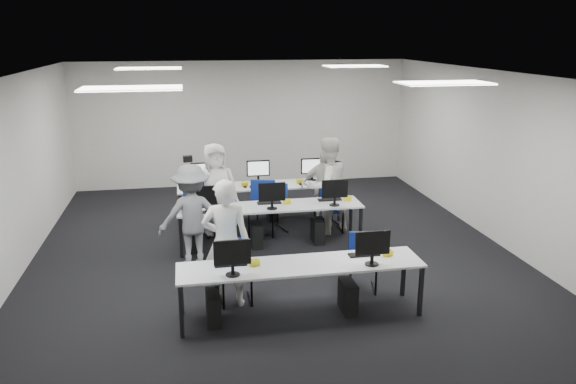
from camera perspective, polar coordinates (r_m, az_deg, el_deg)
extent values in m
plane|color=black|center=(9.80, -1.58, -5.82)|extent=(9.00, 9.00, 0.00)
plane|color=white|center=(9.13, -1.73, 11.95)|extent=(9.00, 9.00, 0.00)
cube|color=silver|center=(13.74, -4.58, 6.93)|extent=(8.00, 0.02, 3.00)
cube|color=silver|center=(5.17, 6.18, -8.47)|extent=(8.00, 0.02, 3.00)
cube|color=silver|center=(9.61, -25.94, 1.48)|extent=(0.02, 9.00, 3.00)
cube|color=silver|center=(10.71, 20.04, 3.47)|extent=(0.02, 9.00, 3.00)
cube|color=white|center=(7.06, -15.63, 10.12)|extent=(1.20, 0.60, 0.02)
cube|color=white|center=(7.81, 15.58, 10.62)|extent=(1.20, 0.60, 0.02)
cube|color=white|center=(11.04, -13.94, 12.10)|extent=(1.20, 0.60, 0.02)
cube|color=white|center=(11.53, 6.80, 12.59)|extent=(1.20, 0.60, 0.02)
cube|color=silver|center=(7.35, 1.32, -7.44)|extent=(3.20, 0.70, 0.03)
cube|color=black|center=(7.10, -10.79, -11.87)|extent=(0.05, 0.05, 0.70)
cube|color=black|center=(7.64, -10.80, -9.79)|extent=(0.05, 0.05, 0.70)
cube|color=black|center=(7.69, 13.33, -9.78)|extent=(0.05, 0.05, 0.70)
cube|color=black|center=(8.19, 11.65, -8.04)|extent=(0.05, 0.05, 0.70)
cube|color=silver|center=(9.75, -1.80, -1.49)|extent=(3.20, 0.70, 0.03)
cube|color=black|center=(9.49, -10.82, -4.61)|extent=(0.05, 0.05, 0.70)
cube|color=black|center=(10.05, -10.83, -3.43)|extent=(0.05, 0.05, 0.70)
cube|color=black|center=(9.93, 7.38, -3.51)|extent=(0.05, 0.05, 0.70)
cube|color=black|center=(10.47, 6.38, -2.44)|extent=(0.05, 0.05, 0.70)
cube|color=silver|center=(11.08, -2.90, 0.64)|extent=(3.20, 0.70, 0.03)
cube|color=black|center=(10.81, -10.83, -2.05)|extent=(0.05, 0.05, 0.70)
cube|color=black|center=(11.38, -10.84, -1.13)|extent=(0.05, 0.05, 0.70)
cube|color=black|center=(11.20, 5.21, -1.18)|extent=(0.05, 0.05, 0.70)
cube|color=black|center=(11.76, 4.43, -0.34)|extent=(0.05, 0.05, 0.70)
cube|color=#0C4FA3|center=(6.94, -5.69, -6.13)|extent=(0.46, 0.04, 0.32)
cube|color=black|center=(7.35, -5.85, -7.30)|extent=(0.42, 0.14, 0.02)
ellipsoid|color=black|center=(7.37, -3.51, -7.10)|extent=(0.07, 0.10, 0.04)
cube|color=black|center=(7.44, -7.60, -11.60)|extent=(0.18, 0.40, 0.42)
cube|color=white|center=(7.30, 8.59, -5.13)|extent=(0.46, 0.04, 0.32)
cube|color=black|center=(7.68, 7.73, -6.31)|extent=(0.42, 0.14, 0.02)
ellipsoid|color=black|center=(7.78, 9.85, -6.07)|extent=(0.07, 0.10, 0.04)
cube|color=black|center=(7.71, 6.11, -10.50)|extent=(0.18, 0.40, 0.42)
cube|color=white|center=(9.39, -8.29, -0.33)|extent=(0.46, 0.04, 0.32)
cube|color=black|center=(9.78, -8.31, -1.44)|extent=(0.42, 0.14, 0.02)
ellipsoid|color=black|center=(9.79, -6.56, -1.30)|extent=(0.07, 0.10, 0.04)
cube|color=black|center=(9.82, -9.61, -4.71)|extent=(0.18, 0.40, 0.42)
cube|color=white|center=(9.49, -1.65, 0.01)|extent=(0.46, 0.04, 0.32)
cube|color=black|center=(9.88, -1.92, -1.11)|extent=(0.42, 0.14, 0.02)
ellipsoid|color=black|center=(9.92, -0.21, -0.97)|extent=(0.07, 0.10, 0.04)
cube|color=black|center=(9.88, -3.21, -4.36)|extent=(0.18, 0.40, 0.42)
cube|color=white|center=(9.71, 4.77, 0.33)|extent=(0.46, 0.04, 0.32)
cube|color=black|center=(10.09, 4.26, -0.77)|extent=(0.42, 0.14, 0.02)
ellipsoid|color=black|center=(10.17, 5.90, -0.64)|extent=(0.07, 0.10, 0.04)
cube|color=black|center=(10.07, 3.02, -3.97)|extent=(0.18, 0.40, 0.42)
cube|color=white|center=(11.09, -8.69, 2.17)|extent=(0.46, 0.04, 0.32)
cube|color=black|center=(10.86, -8.57, 0.29)|extent=(0.42, 0.14, 0.02)
ellipsoid|color=black|center=(10.85, -10.15, 0.26)|extent=(0.07, 0.10, 0.04)
cube|color=black|center=(11.15, -7.20, -2.08)|extent=(0.18, 0.40, 0.42)
cube|color=white|center=(11.18, -3.05, 2.43)|extent=(0.46, 0.04, 0.32)
cube|color=black|center=(10.94, -2.81, 0.58)|extent=(0.42, 0.14, 0.02)
ellipsoid|color=black|center=(10.91, -4.37, 0.54)|extent=(0.07, 0.10, 0.04)
cube|color=black|center=(11.26, -1.61, -1.78)|extent=(0.18, 0.40, 0.42)
cube|color=white|center=(11.37, 2.46, 2.67)|extent=(0.46, 0.04, 0.32)
cube|color=black|center=(11.14, 2.81, 0.85)|extent=(0.42, 0.14, 0.02)
ellipsoid|color=black|center=(11.07, 1.30, 0.82)|extent=(0.07, 0.10, 0.04)
cube|color=black|center=(11.47, 3.83, -1.48)|extent=(0.18, 0.40, 0.42)
cube|color=navy|center=(7.86, -5.37, -8.08)|extent=(0.43, 0.41, 0.06)
cube|color=navy|center=(7.94, -5.57, -5.88)|extent=(0.40, 0.06, 0.35)
cube|color=navy|center=(8.26, 7.56, -7.09)|extent=(0.47, 0.46, 0.05)
cube|color=navy|center=(8.34, 7.50, -5.11)|extent=(0.38, 0.13, 0.33)
cube|color=navy|center=(10.25, -8.44, -2.15)|extent=(0.49, 0.47, 0.06)
cube|color=navy|center=(10.37, -8.47, -0.37)|extent=(0.44, 0.08, 0.38)
cube|color=navy|center=(10.39, -2.67, -1.63)|extent=(0.57, 0.56, 0.07)
cube|color=navy|center=(10.52, -2.57, 0.19)|extent=(0.46, 0.16, 0.39)
cube|color=navy|center=(10.59, 4.38, -1.80)|extent=(0.40, 0.38, 0.05)
cube|color=navy|center=(10.69, 4.17, -0.30)|extent=(0.38, 0.05, 0.33)
cube|color=navy|center=(10.48, -8.95, -1.69)|extent=(0.59, 0.58, 0.06)
cube|color=navy|center=(10.21, -9.37, -0.56)|extent=(0.44, 0.20, 0.39)
cube|color=navy|center=(10.56, -1.63, -1.42)|extent=(0.55, 0.54, 0.06)
cube|color=navy|center=(10.30, -1.20, -0.28)|extent=(0.44, 0.15, 0.38)
cube|color=navy|center=(10.92, 4.07, -1.12)|extent=(0.48, 0.46, 0.06)
cube|color=navy|center=(10.68, 4.50, -0.12)|extent=(0.40, 0.11, 0.34)
ellipsoid|color=#A47A54|center=(9.58, -10.38, -1.19)|extent=(0.34, 0.26, 0.25)
imported|color=silver|center=(7.63, -6.31, -5.18)|extent=(0.72, 0.54, 1.79)
imported|color=silver|center=(10.38, 3.97, 0.64)|extent=(1.06, 0.94, 1.81)
imported|color=silver|center=(10.43, -7.35, 0.32)|extent=(0.90, 0.66, 1.70)
imported|color=silver|center=(10.82, 3.65, 0.48)|extent=(0.96, 0.64, 1.51)
imported|color=slate|center=(9.05, -9.74, -2.36)|extent=(1.14, 0.74, 1.66)
cube|color=black|center=(8.99, -10.16, 3.35)|extent=(0.16, 0.20, 0.10)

